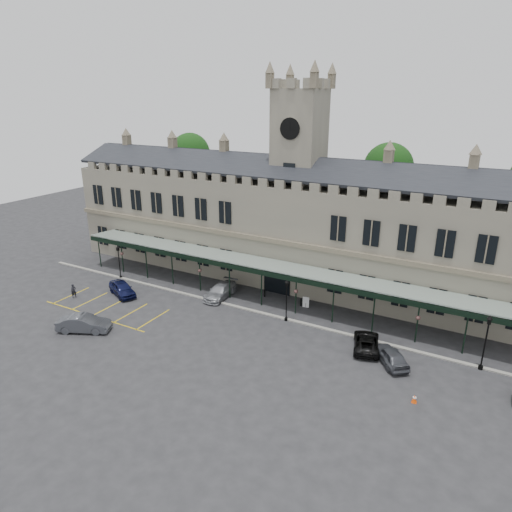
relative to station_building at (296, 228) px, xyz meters
The scene contains 22 objects.
ground 17.17m from the station_building, 90.00° to the right, with size 140.00×140.00×0.00m, color #262629.
station_building is the anchor object (origin of this frame).
clock_tower 6.64m from the station_building, 90.00° to the left, with size 5.60×5.60×24.80m.
canopy 9.37m from the station_building, 90.00° to the right, with size 50.00×4.10×4.30m.
kerb 12.22m from the station_building, 90.00° to the right, with size 60.00×0.40×0.12m, color gray.
parking_markings 23.26m from the station_building, 128.81° to the right, with size 16.00×6.00×0.01m, color gold, non-canonical shape.
tree_behind_left 24.64m from the station_building, 157.55° to the left, with size 6.00×6.00×16.00m.
tree_behind_mid 13.67m from the station_building, 48.65° to the left, with size 6.00×6.00×16.00m.
lamp_post_left 21.88m from the station_building, 151.17° to the right, with size 0.40×0.40×4.22m.
lamp_post_mid 11.91m from the station_building, 70.13° to the right, with size 0.42×0.42×4.41m.
lamp_post_right 24.31m from the station_building, 26.14° to the right, with size 0.47×0.47×4.94m.
traffic_cone 25.75m from the station_building, 45.09° to the right, with size 0.40×0.40×0.64m.
sign_board 10.04m from the station_building, 57.50° to the right, with size 0.70×0.15×1.19m.
bollard_left 8.98m from the station_building, 96.16° to the right, with size 0.16×0.16×0.90m, color black.
bollard_right 9.85m from the station_building, 60.82° to the right, with size 0.16×0.16×0.89m, color black.
car_left_a 21.28m from the station_building, 137.02° to the right, with size 1.85×4.60×1.57m, color #0C1035.
car_left_b 25.69m from the station_building, 118.91° to the right, with size 1.74×4.99×1.64m, color #3E4147.
car_taxi 11.85m from the station_building, 118.83° to the right, with size 2.07×5.10×1.48m, color #999BA1.
car_van 18.20m from the station_building, 44.09° to the right, with size 2.18×4.72×1.31m, color black.
car_right_a 20.76m from the station_building, 41.98° to the right, with size 1.72×4.28×1.46m, color #3E4147.
person_a 26.34m from the station_building, 138.27° to the right, with size 0.59×0.38×1.61m, color black.
person_b 26.31m from the station_building, 118.61° to the right, with size 0.78×0.61×1.61m, color black.
Camera 1 is at (21.04, -31.98, 21.44)m, focal length 32.00 mm.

